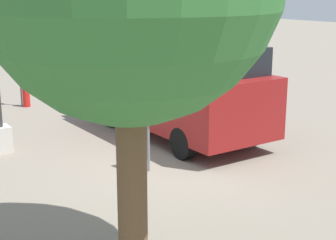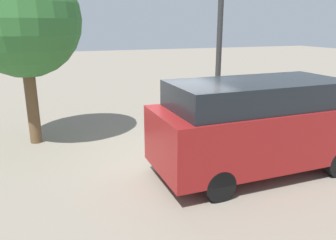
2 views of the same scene
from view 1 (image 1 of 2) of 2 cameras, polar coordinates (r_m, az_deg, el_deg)
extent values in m
plane|color=gray|center=(10.17, -0.45, -4.97)|extent=(80.00, 80.00, 0.00)
cylinder|color=gray|center=(9.68, -2.18, -2.98)|extent=(0.05, 0.05, 0.97)
cube|color=#47474C|center=(9.51, -2.22, 0.55)|extent=(0.22, 0.15, 0.26)
sphere|color=maroon|center=(9.48, -2.22, 1.45)|extent=(0.11, 0.11, 0.11)
cylinder|color=gray|center=(15.73, -16.02, 3.69)|extent=(0.05, 0.05, 1.23)
cube|color=#47474C|center=(15.61, -16.20, 6.37)|extent=(0.22, 0.15, 0.26)
sphere|color=navy|center=(15.60, -16.24, 6.92)|extent=(0.11, 0.11, 0.11)
cube|color=maroon|center=(12.02, 0.83, 2.86)|extent=(5.05, 2.08, 1.29)
cube|color=black|center=(11.77, 1.20, 7.25)|extent=(4.04, 1.90, 0.59)
cube|color=orange|center=(13.86, -7.30, 2.20)|extent=(0.08, 0.12, 0.20)
cylinder|color=black|center=(13.00, -6.37, 0.74)|extent=(0.66, 0.25, 0.66)
cylinder|color=black|center=(13.90, 0.13, 1.72)|extent=(0.66, 0.25, 0.66)
cylinder|color=black|center=(10.44, 1.73, -2.56)|extent=(0.66, 0.25, 0.66)
cylinder|color=black|center=(11.54, 8.92, -1.09)|extent=(0.66, 0.25, 0.66)
cylinder|color=brown|center=(5.77, -4.00, -7.44)|extent=(0.34, 0.34, 2.44)
cylinder|color=red|center=(15.66, -15.44, 2.59)|extent=(0.21, 0.21, 0.65)
sphere|color=red|center=(15.59, -15.53, 3.95)|extent=(0.19, 0.19, 0.19)
camera|label=2|loc=(13.76, 35.25, 11.86)|focal=35.00mm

